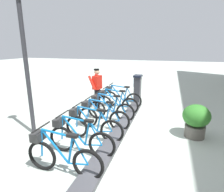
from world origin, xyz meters
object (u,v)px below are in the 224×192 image
Objects in this scene: payment_kiosk at (137,88)px; bike_docked_2 at (109,109)px; lamp_post at (24,44)px; bike_docked_6 at (61,155)px; bike_docked_5 at (78,138)px; bike_docked_4 at (91,126)px; planter_bush at (196,119)px; bike_docked_1 at (115,103)px; worker_near_rack at (97,87)px; bike_docked_0 at (120,98)px; bike_docked_3 at (101,116)px.

bike_docked_2 is at bearing 77.04° from payment_kiosk.
payment_kiosk is 0.32× the size of lamp_post.
bike_docked_5 is at bearing -90.00° from bike_docked_6.
lamp_post reaches higher than bike_docked_4.
bike_docked_2 reaches higher than planter_bush.
worker_near_rack is (0.91, -0.42, 0.48)m from bike_docked_1.
bike_docked_6 is 1.04× the size of worker_near_rack.
bike_docked_4 is 1.00× the size of bike_docked_5.
payment_kiosk is 1.99m from worker_near_rack.
bike_docked_4 is (0.00, 2.28, 0.00)m from bike_docked_1.
bike_docked_4 is at bearing 21.17° from planter_bush.
bike_docked_0 is 4.56m from bike_docked_6.
bike_docked_3 reaches higher than planter_bush.
payment_kiosk reaches higher than bike_docked_1.
bike_docked_5 is at bearing 90.00° from bike_docked_0.
bike_docked_3 is 1.04× the size of worker_near_rack.
bike_docked_5 is 0.76m from bike_docked_6.
bike_docked_3 is at bearing -90.00° from bike_docked_4.
worker_near_rack is at bearing 20.32° from bike_docked_0.
bike_docked_4 reaches higher than planter_bush.
bike_docked_0 is at bearing -90.00° from bike_docked_3.
lamp_post reaches higher than worker_near_rack.
bike_docked_5 is 3.34m from planter_bush.
lamp_post reaches higher than bike_docked_2.
worker_near_rack is 3.46m from lamp_post.
bike_docked_0 and bike_docked_1 have the same top height.
bike_docked_0 is 1.04× the size of worker_near_rack.
payment_kiosk reaches higher than planter_bush.
bike_docked_5 is (0.00, 1.52, 0.00)m from bike_docked_3.
bike_docked_5 is 3.61m from worker_near_rack.
bike_docked_4 is at bearing -174.92° from lamp_post.
bike_docked_6 is at bearing 143.33° from lamp_post.
planter_bush is (-2.78, 0.44, 0.11)m from bike_docked_2.
bike_docked_5 is at bearing 90.00° from bike_docked_1.
payment_kiosk is 0.74× the size of bike_docked_1.
bike_docked_1 is (0.00, 0.76, 0.00)m from bike_docked_0.
planter_bush is at bearing 127.06° from payment_kiosk.
bike_docked_5 is at bearing 90.00° from bike_docked_3.
lamp_post is (1.82, 3.20, 2.19)m from bike_docked_0.
bike_docked_3 is (0.00, 1.52, 0.00)m from bike_docked_1.
bike_docked_0 is 1.52m from bike_docked_2.
bike_docked_6 is (0.00, 2.28, 0.00)m from bike_docked_3.
bike_docked_0 is 1.00× the size of bike_docked_6.
lamp_post is (1.82, 0.92, 2.19)m from bike_docked_3.
bike_docked_0 is 2.28m from bike_docked_3.
bike_docked_5 is 2.91m from lamp_post.
planter_bush is (-2.78, -0.32, 0.11)m from bike_docked_3.
bike_docked_2 is (0.00, 0.76, 0.00)m from bike_docked_1.
lamp_post reaches higher than planter_bush.
bike_docked_2 is (0.57, 2.48, -0.24)m from payment_kiosk.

